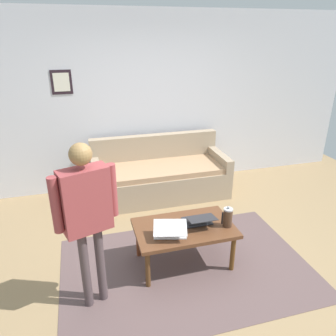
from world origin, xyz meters
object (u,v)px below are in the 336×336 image
at_px(laptop_center, 170,231).
at_px(person_standing, 86,208).
at_px(coffee_table, 184,231).
at_px(laptop_left, 199,220).
at_px(couch, 160,176).
at_px(french_press, 228,217).

distance_m(laptop_center, person_standing, 0.95).
relative_size(coffee_table, laptop_center, 2.64).
xyz_separation_m(coffee_table, laptop_left, (-0.16, -0.01, 0.10)).
xyz_separation_m(couch, french_press, (-0.28, 1.79, 0.26)).
bearing_deg(coffee_table, laptop_center, 28.37).
bearing_deg(laptop_center, coffee_table, -151.63).
bearing_deg(person_standing, coffee_table, -162.22).
relative_size(laptop_left, person_standing, 0.22).
xyz_separation_m(laptop_left, laptop_center, (0.35, 0.11, 0.00)).
relative_size(laptop_left, french_press, 1.43).
bearing_deg(laptop_left, couch, -89.62).
relative_size(laptop_left, laptop_center, 0.86).
bearing_deg(person_standing, laptop_left, -164.02).
distance_m(couch, french_press, 1.83).
bearing_deg(laptop_left, french_press, 155.70).
distance_m(laptop_center, french_press, 0.63).
xyz_separation_m(coffee_table, person_standing, (0.97, 0.31, 0.60)).
height_order(laptop_left, laptop_center, laptop_center).
relative_size(couch, laptop_center, 5.12).
xyz_separation_m(couch, coffee_table, (0.15, 1.68, 0.11)).
height_order(laptop_center, french_press, french_press).
bearing_deg(coffee_table, couch, -95.24).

